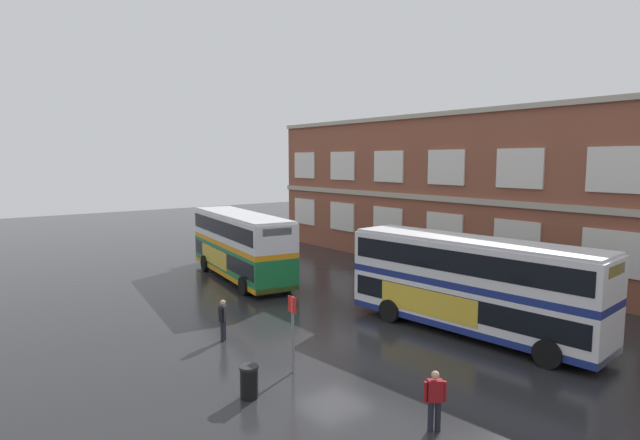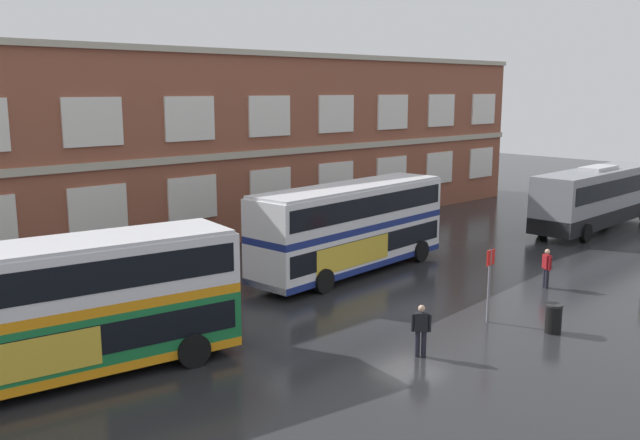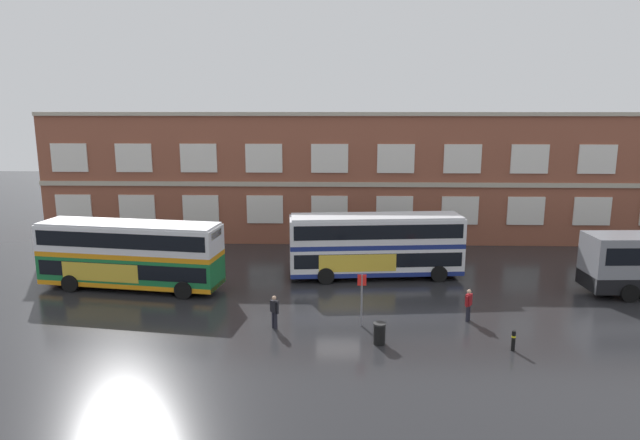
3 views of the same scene
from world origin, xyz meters
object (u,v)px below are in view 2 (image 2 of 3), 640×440
(touring_coach, at_px, (596,197))
(waiting_passenger, at_px, (421,328))
(bus_stand_flag, at_px, (489,279))
(station_litter_bin, at_px, (554,318))
(double_decker_near, at_px, (47,311))
(second_passenger, at_px, (547,267))
(double_decker_middle, at_px, (351,227))

(touring_coach, height_order, waiting_passenger, touring_coach)
(touring_coach, height_order, bus_stand_flag, touring_coach)
(waiting_passenger, relative_size, station_litter_bin, 1.65)
(double_decker_near, height_order, second_passenger, double_decker_near)
(double_decker_middle, xyz_separation_m, station_litter_bin, (-0.48, -10.43, -1.63))
(double_decker_near, relative_size, touring_coach, 0.93)
(station_litter_bin, bearing_deg, bus_stand_flag, 109.20)
(double_decker_near, bearing_deg, bus_stand_flag, -22.00)
(touring_coach, distance_m, station_litter_bin, 20.12)
(double_decker_near, distance_m, touring_coach, 33.04)
(touring_coach, bearing_deg, second_passenger, -161.63)
(double_decker_middle, bearing_deg, double_decker_near, -169.62)
(double_decker_near, bearing_deg, waiting_passenger, -32.59)
(double_decker_middle, height_order, second_passenger, double_decker_middle)
(station_litter_bin, bearing_deg, waiting_passenger, 161.36)
(double_decker_middle, bearing_deg, station_litter_bin, -92.65)
(double_decker_middle, relative_size, second_passenger, 6.59)
(waiting_passenger, bearing_deg, touring_coach, 13.89)
(double_decker_middle, distance_m, touring_coach, 18.33)
(bus_stand_flag, bearing_deg, waiting_passenger, -174.25)
(waiting_passenger, height_order, bus_stand_flag, bus_stand_flag)
(bus_stand_flag, distance_m, station_litter_bin, 2.55)
(waiting_passenger, height_order, station_litter_bin, waiting_passenger)
(touring_coach, relative_size, second_passenger, 7.12)
(double_decker_middle, distance_m, second_passenger, 8.67)
(touring_coach, xyz_separation_m, station_litter_bin, (-18.59, -7.58, -1.39))
(double_decker_middle, relative_size, touring_coach, 0.93)
(second_passenger, xyz_separation_m, bus_stand_flag, (-5.54, -0.84, 0.70))
(double_decker_near, distance_m, station_litter_bin, 16.45)
(double_decker_middle, height_order, waiting_passenger, double_decker_middle)
(station_litter_bin, bearing_deg, second_passenger, 32.04)
(second_passenger, bearing_deg, double_decker_middle, 120.11)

